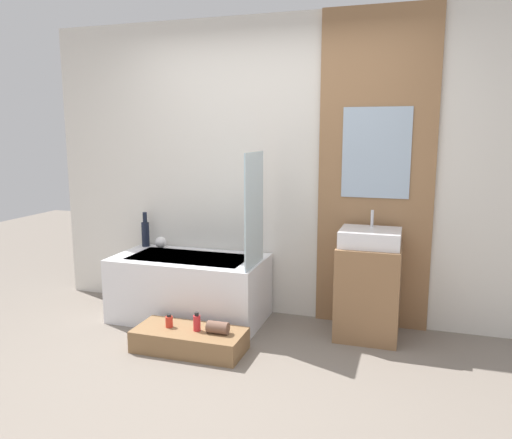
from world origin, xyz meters
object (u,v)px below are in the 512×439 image
Objects in this scene: wooden_step_bench at (190,340)px; vase_tall_dark at (145,232)px; bottle_soap_primary at (169,321)px; sink at (370,238)px; bottle_soap_secondary at (197,323)px; bathtub at (190,288)px; vase_round_light at (161,242)px.

vase_tall_dark is at bearing 134.52° from wooden_step_bench.
bottle_soap_primary is at bearing -51.71° from vase_tall_dark.
sink reaches higher than bottle_soap_secondary.
bathtub is 0.75m from vase_tall_dark.
wooden_step_bench is at bearing -150.97° from sink.
sink is at bearing 30.31° from bottle_soap_secondary.
vase_round_light is (-1.93, 0.16, -0.20)m from sink.
bathtub is at bearing -30.92° from vase_round_light.
wooden_step_bench is 7.97× the size of vase_round_light.
bottle_soap_primary is at bearing 180.00° from wooden_step_bench.
bottle_soap_primary reaches higher than wooden_step_bench.
bathtub is at bearing 114.71° from wooden_step_bench.
bathtub is 12.95× the size of bottle_soap_primary.
sink is 1.42× the size of vase_tall_dark.
vase_round_light is 1.19m from bottle_soap_secondary.
wooden_step_bench is at bearing -51.20° from vase_round_light.
vase_tall_dark is (-0.57, 0.26, 0.41)m from bathtub.
vase_round_light is at bearing 131.29° from bottle_soap_secondary.
bathtub is 0.70m from bottle_soap_secondary.
vase_tall_dark is at bearing 128.29° from bottle_soap_primary.
sink is 3.27× the size of bottle_soap_secondary.
wooden_step_bench is at bearing -0.00° from bottle_soap_primary.
vase_round_light is 1.07m from bottle_soap_primary.
wooden_step_bench is 1.81× the size of sink.
bathtub is 12.50× the size of vase_round_light.
vase_tall_dark is 3.22× the size of bottle_soap_primary.
vase_tall_dark is 1.34m from bottle_soap_secondary.
sink is (1.52, 0.09, 0.53)m from bathtub.
bottle_soap_secondary is at bearing -48.71° from vase_round_light.
bathtub is 0.70m from wooden_step_bench.
vase_round_light is 0.74× the size of bottle_soap_secondary.
sink is 1.68m from bottle_soap_primary.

